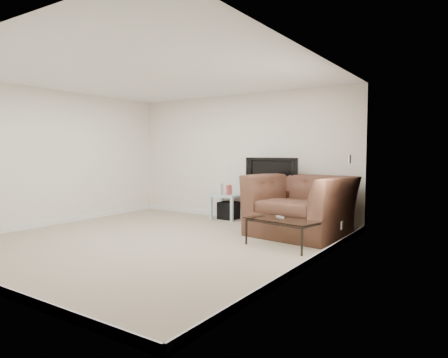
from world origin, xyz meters
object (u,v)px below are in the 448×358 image
Objects in this scene: television at (273,173)px; side_table at (227,207)px; coffee_table at (283,233)px; subwoofer at (229,210)px; recliner at (300,195)px; tv_stand at (274,207)px.

television is 1.81× the size of side_table.
coffee_table is (1.96, -1.50, -0.05)m from side_table.
television is 1.30m from subwoofer.
recliner reaches higher than coffee_table.
tv_stand reaches higher than subwoofer.
subwoofer is 2.46m from coffee_table.
tv_stand is 1.55× the size of side_table.
subwoofer is at bearing 176.64° from tv_stand.
tv_stand reaches higher than side_table.
coffee_table is at bearing -61.04° from tv_stand.
side_table is (-1.06, 0.03, -0.71)m from television.
television is (0.00, -0.03, 0.63)m from tv_stand.
television is 0.62× the size of recliner.
side_table is 1.51× the size of subwoofer.
tv_stand is at bearing 0.00° from side_table.
side_table is at bearing 167.34° from recliner.
recliner is at bearing 96.94° from coffee_table.
television is at bearing -90.00° from tv_stand.
subwoofer is (-1.03, 0.06, -0.79)m from television.
tv_stand is 2.35× the size of subwoofer.
recliner is at bearing -40.81° from tv_stand.
recliner is 1.47× the size of coffee_table.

